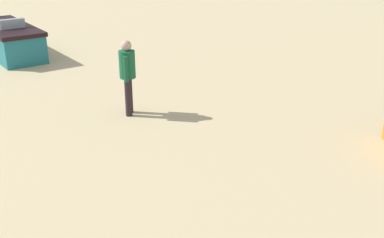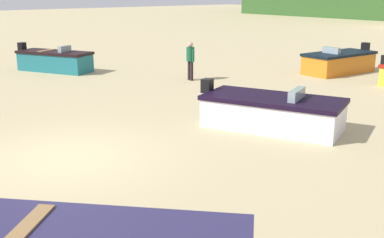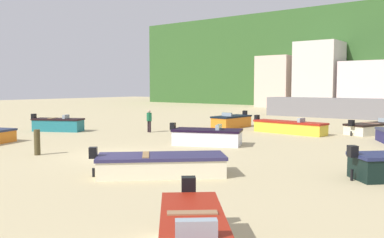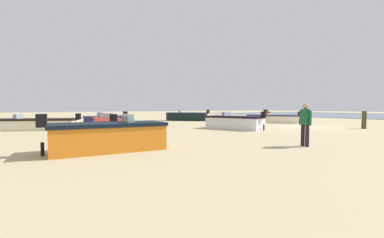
{
  "view_description": "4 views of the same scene",
  "coord_description": "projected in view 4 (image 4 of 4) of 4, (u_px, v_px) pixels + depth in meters",
  "views": [
    {
      "loc": [
        4.12,
        7.98,
        3.78
      ],
      "look_at": [
        -2.66,
        9.05,
        1.01
      ],
      "focal_mm": 44.63,
      "sensor_mm": 36.0,
      "label": 1
    },
    {
      "loc": [
        9.75,
        -4.14,
        3.74
      ],
      "look_at": [
        2.37,
        1.8,
        1.11
      ],
      "focal_mm": 43.89,
      "sensor_mm": 36.0,
      "label": 2
    },
    {
      "loc": [
        14.67,
        -13.3,
        3.3
      ],
      "look_at": [
        -2.99,
        9.73,
        0.98
      ],
      "focal_mm": 38.63,
      "sensor_mm": 36.0,
      "label": 3
    },
    {
      "loc": [
        -11.03,
        16.32,
        1.45
      ],
      "look_at": [
        5.54,
        6.38,
        0.53
      ],
      "focal_mm": 22.2,
      "sensor_mm": 36.0,
      "label": 4
    }
  ],
  "objects": [
    {
      "name": "boat_black_4",
      "position": [
        187.0,
        116.0,
        26.73
      ],
      "size": [
        4.26,
        4.24,
        1.24
      ],
      "rotation": [
        0.0,
        0.0,
        5.49
      ],
      "color": "black",
      "rests_on": "ground"
    },
    {
      "name": "ground_plane",
      "position": [
        302.0,
        127.0,
        17.9
      ],
      "size": [
        160.0,
        160.0,
        0.0
      ],
      "primitive_type": "plane",
      "color": "tan"
    },
    {
      "name": "boat_yellow_10",
      "position": [
        108.0,
        126.0,
        13.17
      ],
      "size": [
        5.57,
        1.92,
        1.17
      ],
      "rotation": [
        0.0,
        0.0,
        4.6
      ],
      "color": "gold",
      "rests_on": "ground"
    },
    {
      "name": "boat_cream_2",
      "position": [
        272.0,
        119.0,
        22.89
      ],
      "size": [
        4.59,
        4.45,
        1.09
      ],
      "rotation": [
        0.0,
        0.0,
        5.47
      ],
      "color": "beige",
      "rests_on": "ground"
    },
    {
      "name": "boat_cream_8",
      "position": [
        34.0,
        124.0,
        15.46
      ],
      "size": [
        3.41,
        5.44,
        1.07
      ],
      "rotation": [
        0.0,
        0.0,
        5.91
      ],
      "color": "beige",
      "rests_on": "ground"
    },
    {
      "name": "boat_white_0",
      "position": [
        235.0,
        122.0,
        16.24
      ],
      "size": [
        4.16,
        3.06,
        1.21
      ],
      "rotation": [
        0.0,
        0.0,
        5.11
      ],
      "color": "white",
      "rests_on": "ground"
    },
    {
      "name": "boat_navy_9",
      "position": [
        107.0,
        120.0,
        19.88
      ],
      "size": [
        2.83,
        3.9,
        1.12
      ],
      "rotation": [
        0.0,
        0.0,
        0.49
      ],
      "color": "#1F1D4F",
      "rests_on": "ground"
    },
    {
      "name": "beach_walker_foreground",
      "position": [
        305.0,
        121.0,
        8.86
      ],
      "size": [
        0.54,
        0.39,
        1.62
      ],
      "rotation": [
        0.0,
        0.0,
        6.14
      ],
      "color": "black",
      "rests_on": "ground"
    },
    {
      "name": "boat_orange_7",
      "position": [
        110.0,
        136.0,
        8.01
      ],
      "size": [
        1.73,
        3.94,
        1.27
      ],
      "rotation": [
        0.0,
        0.0,
        3.09
      ],
      "color": "orange",
      "rests_on": "ground"
    },
    {
      "name": "mooring_post_near_water",
      "position": [
        364.0,
        120.0,
        16.35
      ],
      "size": [
        0.29,
        0.29,
        1.23
      ],
      "primitive_type": "cylinder",
      "color": "#433A21",
      "rests_on": "ground"
    },
    {
      "name": "boat_white_3",
      "position": [
        266.0,
        115.0,
        30.73
      ],
      "size": [
        3.58,
        3.92,
        1.24
      ],
      "rotation": [
        0.0,
        0.0,
        3.85
      ],
      "color": "white",
      "rests_on": "ground"
    }
  ]
}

